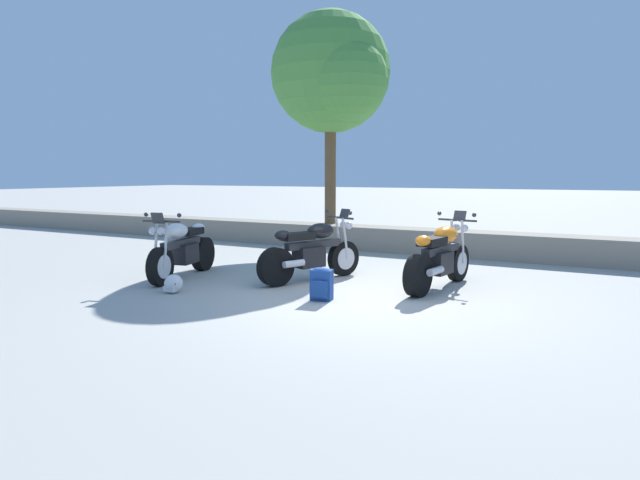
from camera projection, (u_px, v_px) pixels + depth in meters
The scene contains 8 objects.
ground_plane at pixel (358, 299), 7.63m from camera, with size 120.00×120.00×0.00m, color #A3A099.
stone_wall at pixel (445, 242), 11.81m from camera, with size 36.00×0.80×0.55m, color gray.
motorcycle_white_near_left at pixel (182, 250), 9.16m from camera, with size 0.82×2.05×1.18m.
motorcycle_black_centre at pixel (313, 252), 8.91m from camera, with size 1.05×1.96×1.18m.
motorcycle_orange_far_right at pixel (440, 257), 8.32m from camera, with size 0.70×2.06×1.18m.
rider_backpack at pixel (321, 283), 7.53m from camera, with size 0.32×0.29×0.47m.
rider_helmet at pixel (173, 284), 8.02m from camera, with size 0.28×0.28×0.28m.
leafy_tree_far_left at pixel (334, 75), 12.79m from camera, with size 3.05×2.91×5.14m.
Camera 1 is at (3.00, -6.86, 1.78)m, focal length 29.88 mm.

